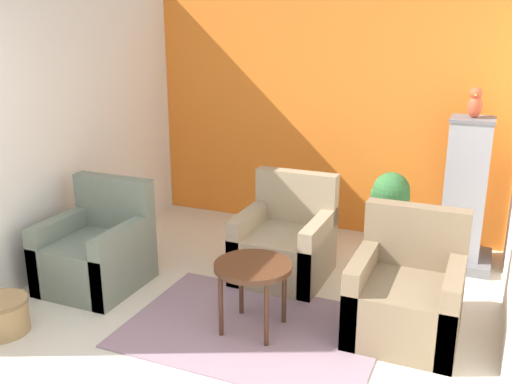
{
  "coord_description": "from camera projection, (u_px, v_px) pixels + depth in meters",
  "views": [
    {
      "loc": [
        1.7,
        -2.17,
        2.22
      ],
      "look_at": [
        0.0,
        1.83,
        0.91
      ],
      "focal_mm": 40.0,
      "sensor_mm": 36.0,
      "label": 1
    }
  ],
  "objects": [
    {
      "name": "birdcage",
      "position": [
        464.0,
        199.0,
        5.24
      ],
      "size": [
        0.59,
        0.59,
        1.39
      ],
      "color": "slate",
      "rests_on": "ground_plane"
    },
    {
      "name": "area_rug",
      "position": [
        253.0,
        329.0,
        4.26
      ],
      "size": [
        1.86,
        1.33,
        0.01
      ],
      "color": "gray",
      "rests_on": "ground_plane"
    },
    {
      "name": "wall_back_accent",
      "position": [
        324.0,
        110.0,
        6.06
      ],
      "size": [
        3.94,
        0.06,
        2.59
      ],
      "color": "orange",
      "rests_on": "ground_plane"
    },
    {
      "name": "wall_left",
      "position": [
        58.0,
        127.0,
        5.15
      ],
      "size": [
        0.06,
        3.65,
        2.59
      ],
      "color": "silver",
      "rests_on": "ground_plane"
    },
    {
      "name": "armchair_left",
      "position": [
        97.0,
        253.0,
        4.91
      ],
      "size": [
        0.76,
        0.79,
        0.91
      ],
      "color": "slate",
      "rests_on": "ground_plane"
    },
    {
      "name": "potted_plant",
      "position": [
        390.0,
        199.0,
        5.58
      ],
      "size": [
        0.4,
        0.36,
        0.8
      ],
      "color": "beige",
      "rests_on": "ground_plane"
    },
    {
      "name": "wicker_basket",
      "position": [
        2.0,
        315.0,
        4.19
      ],
      "size": [
        0.4,
        0.4,
        0.26
      ],
      "color": "#A37F51",
      "rests_on": "ground_plane"
    },
    {
      "name": "parrot",
      "position": [
        475.0,
        103.0,
        4.99
      ],
      "size": [
        0.13,
        0.23,
        0.27
      ],
      "color": "#D14C2D",
      "rests_on": "birdcage"
    },
    {
      "name": "armchair_middle",
      "position": [
        285.0,
        245.0,
        5.08
      ],
      "size": [
        0.76,
        0.79,
        0.91
      ],
      "color": "#9E896B",
      "rests_on": "ground_plane"
    },
    {
      "name": "coffee_table",
      "position": [
        253.0,
        272.0,
        4.13
      ],
      "size": [
        0.57,
        0.57,
        0.53
      ],
      "color": "#472819",
      "rests_on": "ground_plane"
    },
    {
      "name": "armchair_right",
      "position": [
        406.0,
        297.0,
        4.13
      ],
      "size": [
        0.76,
        0.79,
        0.91
      ],
      "color": "#7A664C",
      "rests_on": "ground_plane"
    }
  ]
}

